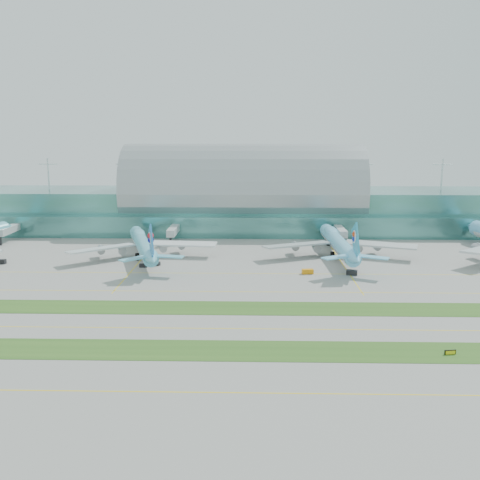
{
  "coord_description": "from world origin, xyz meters",
  "views": [
    {
      "loc": [
        4.67,
        -142.24,
        48.9
      ],
      "look_at": [
        0.0,
        55.0,
        9.0
      ],
      "focal_mm": 40.0,
      "sensor_mm": 36.0,
      "label": 1
    }
  ],
  "objects_px": {
    "airliner_b": "(143,243)",
    "taxiway_sign_east": "(450,352)",
    "terminal": "(243,201)",
    "airliner_c": "(338,242)"
  },
  "relations": [
    {
      "from": "airliner_b",
      "to": "taxiway_sign_east",
      "type": "bearing_deg",
      "value": -64.04
    },
    {
      "from": "terminal",
      "to": "airliner_c",
      "type": "xyz_separation_m",
      "value": [
        38.82,
        -61.56,
        -8.3
      ]
    },
    {
      "from": "airliner_c",
      "to": "taxiway_sign_east",
      "type": "bearing_deg",
      "value": -85.72
    },
    {
      "from": "airliner_c",
      "to": "terminal",
      "type": "bearing_deg",
      "value": 120.44
    },
    {
      "from": "airliner_b",
      "to": "taxiway_sign_east",
      "type": "xyz_separation_m",
      "value": [
        87.89,
        -92.75,
        -5.13
      ]
    },
    {
      "from": "airliner_b",
      "to": "terminal",
      "type": "bearing_deg",
      "value": 41.69
    },
    {
      "from": "airliner_b",
      "to": "airliner_c",
      "type": "relative_size",
      "value": 0.94
    },
    {
      "from": "airliner_c",
      "to": "taxiway_sign_east",
      "type": "xyz_separation_m",
      "value": [
        10.25,
        -96.3,
        -5.37
      ]
    },
    {
      "from": "airliner_b",
      "to": "airliner_c",
      "type": "distance_m",
      "value": 77.73
    },
    {
      "from": "terminal",
      "to": "taxiway_sign_east",
      "type": "relative_size",
      "value": 127.46
    }
  ]
}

